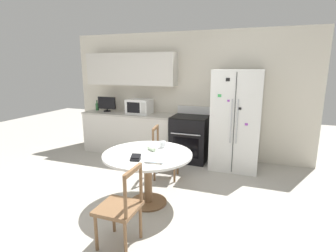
{
  "coord_description": "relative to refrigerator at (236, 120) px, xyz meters",
  "views": [
    {
      "loc": [
        1.56,
        -2.75,
        1.89
      ],
      "look_at": [
        0.14,
        1.15,
        0.95
      ],
      "focal_mm": 28.0,
      "sensor_mm": 36.0,
      "label": 1
    }
  ],
  "objects": [
    {
      "name": "wallet",
      "position": [
        -1.02,
        -2.14,
        -0.15
      ],
      "size": [
        0.14,
        0.15,
        0.07
      ],
      "color": "black",
      "rests_on": "dining_table"
    },
    {
      "name": "counter_bottle",
      "position": [
        -3.18,
        0.16,
        0.07
      ],
      "size": [
        0.07,
        0.07,
        0.24
      ],
      "color": "#2D6B38",
      "rests_on": "kitchen_counter"
    },
    {
      "name": "dining_chair_far",
      "position": [
        -1.08,
        -0.94,
        -0.49
      ],
      "size": [
        0.48,
        0.48,
        0.9
      ],
      "rotation": [
        0.0,
        0.0,
        4.87
      ],
      "color": "brown",
      "rests_on": "ground_plane"
    },
    {
      "name": "kitchen_counter",
      "position": [
        -2.3,
        0.1,
        -0.47
      ],
      "size": [
        2.06,
        0.64,
        0.9
      ],
      "color": "silver",
      "rests_on": "ground_plane"
    },
    {
      "name": "refrigerator",
      "position": [
        0.0,
        0.0,
        0.0
      ],
      "size": [
        0.87,
        0.8,
        1.85
      ],
      "color": "white",
      "rests_on": "ground_plane"
    },
    {
      "name": "dining_chair_near",
      "position": [
        -0.89,
        -2.76,
        -0.49
      ],
      "size": [
        0.42,
        0.42,
        0.9
      ],
      "rotation": [
        0.0,
        0.0,
        1.57
      ],
      "color": "brown",
      "rests_on": "ground_plane"
    },
    {
      "name": "mail_stack",
      "position": [
        -0.76,
        -2.05,
        -0.17
      ],
      "size": [
        0.25,
        0.32,
        0.02
      ],
      "color": "white",
      "rests_on": "dining_table"
    },
    {
      "name": "oven_range",
      "position": [
        -0.91,
        0.07,
        -0.45
      ],
      "size": [
        0.72,
        0.68,
        1.08
      ],
      "color": "black",
      "rests_on": "ground_plane"
    },
    {
      "name": "countertop_tv",
      "position": [
        -2.87,
        0.1,
        0.16
      ],
      "size": [
        0.43,
        0.16,
        0.33
      ],
      "color": "black",
      "rests_on": "kitchen_counter"
    },
    {
      "name": "dining_table",
      "position": [
        -0.98,
        -1.85,
        -0.32
      ],
      "size": [
        1.22,
        1.22,
        0.74
      ],
      "color": "white",
      "rests_on": "ground_plane"
    },
    {
      "name": "ground_plane",
      "position": [
        -1.12,
        -2.19,
        -0.92
      ],
      "size": [
        14.0,
        14.0,
        0.0
      ],
      "primitive_type": "plane",
      "color": "#B2ADA3"
    },
    {
      "name": "candle_glass",
      "position": [
        -0.88,
        -1.54,
        -0.14
      ],
      "size": [
        0.09,
        0.09,
        0.09
      ],
      "color": "silver",
      "rests_on": "dining_table"
    },
    {
      "name": "microwave",
      "position": [
        -2.05,
        0.09,
        0.13
      ],
      "size": [
        0.51,
        0.39,
        0.31
      ],
      "color": "white",
      "rests_on": "kitchen_counter"
    },
    {
      "name": "back_wall",
      "position": [
        -1.43,
        0.4,
        0.52
      ],
      "size": [
        5.2,
        0.44,
        2.6
      ],
      "color": "silver",
      "rests_on": "ground_plane"
    },
    {
      "name": "folded_napkin",
      "position": [
        -0.98,
        -1.73,
        -0.16
      ],
      "size": [
        0.15,
        0.12,
        0.05
      ],
      "color": "beige",
      "rests_on": "dining_table"
    }
  ]
}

